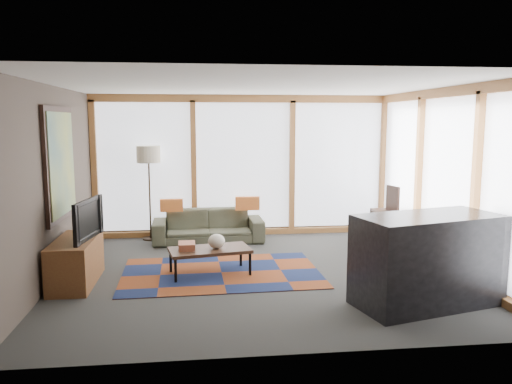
{
  "coord_description": "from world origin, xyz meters",
  "views": [
    {
      "loc": [
        -0.83,
        -6.76,
        2.13
      ],
      "look_at": [
        0.0,
        0.4,
        1.1
      ],
      "focal_mm": 35.0,
      "sensor_mm": 36.0,
      "label": 1
    }
  ],
  "objects": [
    {
      "name": "ground",
      "position": [
        0.0,
        0.0,
        0.0
      ],
      "size": [
        5.5,
        5.5,
        0.0
      ],
      "primitive_type": "plane",
      "color": "#2E2E2B",
      "rests_on": "ground"
    },
    {
      "name": "room_envelope",
      "position": [
        0.49,
        0.56,
        1.54
      ],
      "size": [
        5.52,
        5.02,
        2.62
      ],
      "color": "#473D32",
      "rests_on": "ground"
    },
    {
      "name": "rug",
      "position": [
        -0.53,
        0.06,
        0.01
      ],
      "size": [
        2.8,
        1.85,
        0.01
      ],
      "primitive_type": "cube",
      "rotation": [
        0.0,
        0.0,
        0.03
      ],
      "color": "maroon",
      "rests_on": "ground"
    },
    {
      "name": "sofa",
      "position": [
        -0.67,
        1.95,
        0.28
      ],
      "size": [
        1.96,
        0.82,
        0.57
      ],
      "primitive_type": "imported",
      "rotation": [
        0.0,
        0.0,
        0.03
      ],
      "color": "#313628",
      "rests_on": "ground"
    },
    {
      "name": "pillow_left",
      "position": [
        -1.31,
        1.91,
        0.67
      ],
      "size": [
        0.4,
        0.13,
        0.22
      ],
      "primitive_type": "cube",
      "rotation": [
        0.0,
        0.0,
        0.02
      ],
      "color": "orange",
      "rests_on": "sofa"
    },
    {
      "name": "pillow_right",
      "position": [
        0.02,
        1.91,
        0.68
      ],
      "size": [
        0.43,
        0.14,
        0.24
      ],
      "primitive_type": "cube",
      "rotation": [
        0.0,
        0.0,
        -0.04
      ],
      "color": "orange",
      "rests_on": "sofa"
    },
    {
      "name": "floor_lamp",
      "position": [
        -1.71,
        2.24,
        0.85
      ],
      "size": [
        0.43,
        0.43,
        1.69
      ],
      "primitive_type": null,
      "color": "black",
      "rests_on": "ground"
    },
    {
      "name": "coffee_table",
      "position": [
        -0.69,
        0.02,
        0.18
      ],
      "size": [
        1.19,
        0.75,
        0.37
      ],
      "primitive_type": null,
      "rotation": [
        0.0,
        0.0,
        0.19
      ],
      "color": "black",
      "rests_on": "ground"
    },
    {
      "name": "book_stack",
      "position": [
        -1.01,
        0.02,
        0.42
      ],
      "size": [
        0.24,
        0.29,
        0.09
      ],
      "primitive_type": "cube",
      "rotation": [
        0.0,
        0.0,
        0.04
      ],
      "color": "#964D33",
      "rests_on": "coffee_table"
    },
    {
      "name": "vase",
      "position": [
        -0.6,
        0.02,
        0.47
      ],
      "size": [
        0.25,
        0.25,
        0.2
      ],
      "primitive_type": "ellipsoid",
      "rotation": [
        0.0,
        0.0,
        0.06
      ],
      "color": "beige",
      "rests_on": "coffee_table"
    },
    {
      "name": "bookshelf",
      "position": [
        2.43,
        0.6,
        0.29
      ],
      "size": [
        0.42,
        2.32,
        0.58
      ],
      "primitive_type": null,
      "color": "black",
      "rests_on": "ground"
    },
    {
      "name": "bowl_a",
      "position": [
        2.44,
        0.07,
        0.63
      ],
      "size": [
        0.23,
        0.23,
        0.1
      ],
      "primitive_type": "ellipsoid",
      "rotation": [
        0.0,
        0.0,
        -0.18
      ],
      "color": "black",
      "rests_on": "bookshelf"
    },
    {
      "name": "bowl_b",
      "position": [
        2.48,
        0.36,
        0.62
      ],
      "size": [
        0.19,
        0.19,
        0.08
      ],
      "primitive_type": "ellipsoid",
      "rotation": [
        0.0,
        0.0,
        -0.21
      ],
      "color": "black",
      "rests_on": "bookshelf"
    },
    {
      "name": "shelf_picture",
      "position": [
        2.48,
        1.39,
        0.8
      ],
      "size": [
        0.12,
        0.34,
        0.44
      ],
      "primitive_type": "cube",
      "rotation": [
        0.0,
        0.0,
        0.23
      ],
      "color": "black",
      "rests_on": "bookshelf"
    },
    {
      "name": "tv_console",
      "position": [
        -2.45,
        -0.18,
        0.3
      ],
      "size": [
        0.5,
        1.19,
        0.6
      ],
      "primitive_type": "cube",
      "color": "brown",
      "rests_on": "ground"
    },
    {
      "name": "television",
      "position": [
        -2.35,
        -0.17,
        0.86
      ],
      "size": [
        0.27,
        0.93,
        0.53
      ],
      "primitive_type": "imported",
      "rotation": [
        0.0,
        0.0,
        1.41
      ],
      "color": "black",
      "rests_on": "tv_console"
    },
    {
      "name": "bar_counter",
      "position": [
        1.79,
        -1.42,
        0.53
      ],
      "size": [
        1.81,
        1.18,
        1.06
      ],
      "primitive_type": "cube",
      "rotation": [
        0.0,
        0.0,
        0.25
      ],
      "color": "black",
      "rests_on": "ground"
    }
  ]
}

